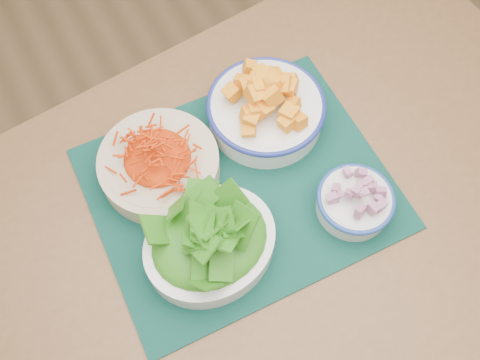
# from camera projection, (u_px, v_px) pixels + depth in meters

# --- Properties ---
(ground) EXTENTS (4.00, 4.00, 0.00)m
(ground) POSITION_uv_depth(u_px,v_px,m) (279.00, 189.00, 1.80)
(ground) COLOR #9C764B
(ground) RESTS_ON ground
(table) EXTENTS (1.36, 0.97, 0.75)m
(table) POSITION_uv_depth(u_px,v_px,m) (276.00, 230.00, 1.03)
(table) COLOR brown
(table) RESTS_ON ground
(placemat) EXTENTS (0.54, 0.45, 0.00)m
(placemat) POSITION_uv_depth(u_px,v_px,m) (240.00, 188.00, 0.97)
(placemat) COLOR black
(placemat) RESTS_ON table
(carrot_bowl) EXTENTS (0.25, 0.25, 0.08)m
(carrot_bowl) POSITION_uv_depth(u_px,v_px,m) (159.00, 162.00, 0.95)
(carrot_bowl) COLOR beige
(carrot_bowl) RESTS_ON placemat
(squash_bowl) EXTENTS (0.26, 0.26, 0.10)m
(squash_bowl) POSITION_uv_depth(u_px,v_px,m) (266.00, 106.00, 0.99)
(squash_bowl) COLOR white
(squash_bowl) RESTS_ON placemat
(lettuce_bowl) EXTENTS (0.24, 0.21, 0.11)m
(lettuce_bowl) POSITION_uv_depth(u_px,v_px,m) (209.00, 240.00, 0.87)
(lettuce_bowl) COLOR white
(lettuce_bowl) RESTS_ON placemat
(onion_bowl) EXTENTS (0.15, 0.15, 0.07)m
(onion_bowl) POSITION_uv_depth(u_px,v_px,m) (355.00, 200.00, 0.92)
(onion_bowl) COLOR silver
(onion_bowl) RESTS_ON placemat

